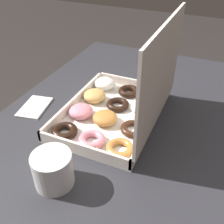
% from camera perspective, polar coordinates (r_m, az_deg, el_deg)
% --- Properties ---
extents(dining_table, '(1.21, 0.75, 0.70)m').
position_cam_1_polar(dining_table, '(0.91, 0.75, -6.71)').
color(dining_table, '#2D2D33').
rests_on(dining_table, ground_plane).
extents(donut_box, '(0.41, 0.29, 0.33)m').
position_cam_1_polar(donut_box, '(0.83, 2.15, 2.05)').
color(donut_box, silver).
rests_on(donut_box, dining_table).
extents(coffee_mug, '(0.10, 0.10, 0.09)m').
position_cam_1_polar(coffee_mug, '(0.65, -12.75, -12.03)').
color(coffee_mug, white).
rests_on(coffee_mug, dining_table).
extents(paper_napkin, '(0.14, 0.10, 0.01)m').
position_cam_1_polar(paper_napkin, '(0.94, -16.49, 1.07)').
color(paper_napkin, white).
rests_on(paper_napkin, dining_table).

